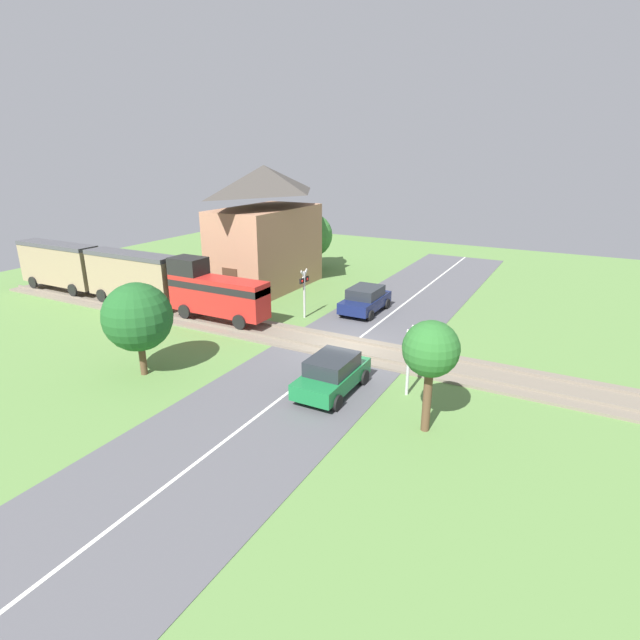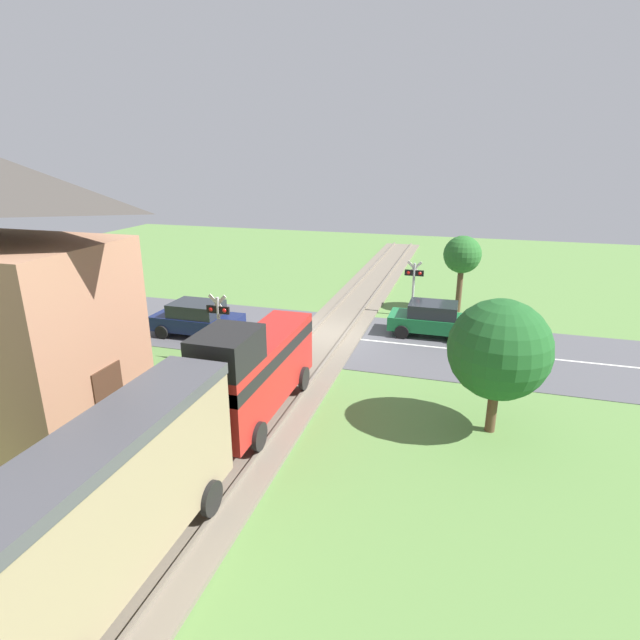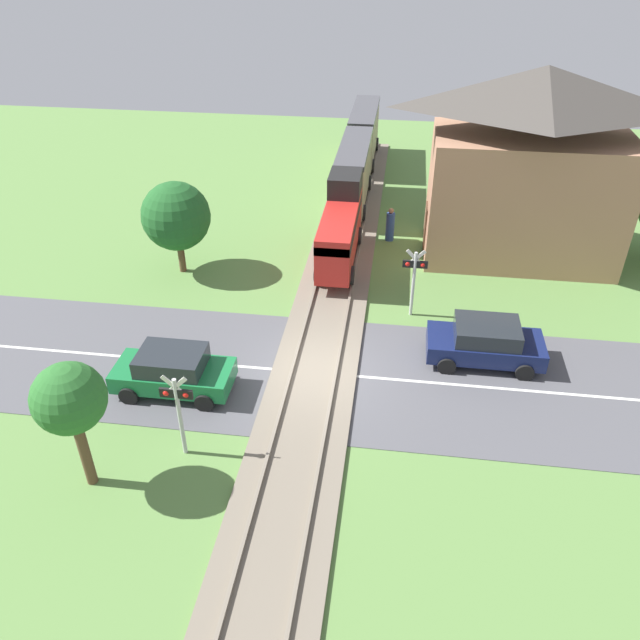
{
  "view_description": "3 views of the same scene",
  "coord_description": "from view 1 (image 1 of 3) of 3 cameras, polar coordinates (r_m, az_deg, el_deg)",
  "views": [
    {
      "loc": [
        -19.61,
        -9.23,
        8.78
      ],
      "look_at": [
        0.0,
        1.38,
        1.2
      ],
      "focal_mm": 28.0,
      "sensor_mm": 36.0,
      "label": 1
    },
    {
      "loc": [
        -5.41,
        19.56,
        7.49
      ],
      "look_at": [
        0.0,
        1.38,
        1.2
      ],
      "focal_mm": 28.0,
      "sensor_mm": 36.0,
      "label": 2
    },
    {
      "loc": [
        2.37,
        -15.99,
        12.77
      ],
      "look_at": [
        0.0,
        1.38,
        1.2
      ],
      "focal_mm": 35.0,
      "sensor_mm": 36.0,
      "label": 3
    }
  ],
  "objects": [
    {
      "name": "train",
      "position": [
        31.31,
        -21.16,
        4.77
      ],
      "size": [
        1.58,
        18.87,
        3.18
      ],
      "color": "red",
      "rests_on": "track_bed"
    },
    {
      "name": "tree_by_station",
      "position": [
        39.04,
        -1.1,
        9.66
      ],
      "size": [
        3.4,
        3.4,
        4.3
      ],
      "color": "brown",
      "rests_on": "ground_plane"
    },
    {
      "name": "ground_plane",
      "position": [
        23.39,
        2.98,
        -3.3
      ],
      "size": [
        60.0,
        60.0,
        0.0
      ],
      "primitive_type": "plane",
      "color": "#5B8442"
    },
    {
      "name": "station_building",
      "position": [
        33.32,
        -6.24,
        10.21
      ],
      "size": [
        8.47,
        4.51,
        7.94
      ],
      "color": "#AD7A5B",
      "rests_on": "ground_plane"
    },
    {
      "name": "crossing_signal_west_approach",
      "position": [
        18.69,
        10.14,
        -3.57
      ],
      "size": [
        0.9,
        0.18,
        2.72
      ],
      "color": "#B7B7B7",
      "rests_on": "ground_plane"
    },
    {
      "name": "track_bed",
      "position": [
        23.36,
        2.98,
        -3.15
      ],
      "size": [
        2.8,
        48.0,
        0.24
      ],
      "color": "#756B5B",
      "rests_on": "ground_plane"
    },
    {
      "name": "pedestrian_by_station",
      "position": [
        30.23,
        -13.16,
        2.79
      ],
      "size": [
        0.39,
        0.39,
        1.56
      ],
      "color": "#2D4C8E",
      "rests_on": "ground_plane"
    },
    {
      "name": "tree_beyond_track",
      "position": [
        16.04,
        12.55,
        -3.39
      ],
      "size": [
        1.82,
        1.82,
        3.81
      ],
      "color": "brown",
      "rests_on": "ground_plane"
    },
    {
      "name": "road_surface",
      "position": [
        23.38,
        2.98,
        -3.28
      ],
      "size": [
        48.0,
        6.4,
        0.02
      ],
      "color": "#515156",
      "rests_on": "ground_plane"
    },
    {
      "name": "car_near_crossing",
      "position": [
        19.01,
        1.41,
        -6.17
      ],
      "size": [
        3.68,
        1.81,
        1.47
      ],
      "color": "#197038",
      "rests_on": "ground_plane"
    },
    {
      "name": "car_far_side",
      "position": [
        28.46,
        5.2,
        2.37
      ],
      "size": [
        3.81,
        1.91,
        1.49
      ],
      "color": "#141E4C",
      "rests_on": "ground_plane"
    },
    {
      "name": "crossing_signal_east_approach",
      "position": [
        27.2,
        -1.82,
        3.82
      ],
      "size": [
        0.9,
        0.18,
        2.72
      ],
      "color": "#B7B7B7",
      "rests_on": "ground_plane"
    },
    {
      "name": "tree_roadside_hedge",
      "position": [
        21.18,
        -20.12,
        0.31
      ],
      "size": [
        2.77,
        2.77,
        3.88
      ],
      "color": "brown",
      "rests_on": "ground_plane"
    }
  ]
}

